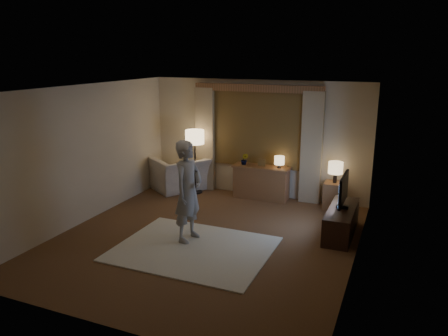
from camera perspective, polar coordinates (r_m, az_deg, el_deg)
The scene contains 13 objects.
room at distance 7.76m, azimuth -0.95°, elevation 1.22°, with size 5.04×5.54×2.64m.
rug at distance 7.37m, azimuth -4.00°, elevation -10.48°, with size 2.50×2.00×0.02m, color beige.
sideboard at distance 9.75m, azimuth 4.88°, elevation -1.98°, with size 1.20×0.40×0.70m, color brown.
picture_frame at distance 9.63m, azimuth 4.93°, elevation 0.59°, with size 0.16×0.02×0.20m, color brown.
plant at distance 9.75m, azimuth 2.70°, elevation 1.10°, with size 0.17×0.13×0.30m, color #999999.
table_lamp_sideboard at distance 9.50m, azimuth 7.24°, elevation 0.93°, with size 0.22×0.22×0.30m.
floor_lamp at distance 9.92m, azimuth -3.84°, elevation 3.61°, with size 0.43×0.43×1.47m.
armchair at distance 10.39m, azimuth -5.80°, elevation -0.71°, with size 1.20×1.05×0.78m, color beige.
side_table at distance 9.38m, azimuth 14.14°, elevation -3.51°, with size 0.40×0.40×0.56m, color brown.
table_lamp_side at distance 9.22m, azimuth 14.37°, elevation -0.04°, with size 0.30×0.30×0.44m.
tv_stand at distance 8.10m, azimuth 15.06°, elevation -6.75°, with size 0.45×1.40×0.50m, color black.
tv at distance 7.91m, azimuth 15.33°, elevation -2.78°, with size 0.21×0.85×0.61m.
person at distance 7.41m, azimuth -4.70°, elevation -3.03°, with size 0.64×0.42×1.75m, color #A4A098.
Camera 1 is at (3.04, -6.40, 3.15)m, focal length 35.00 mm.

